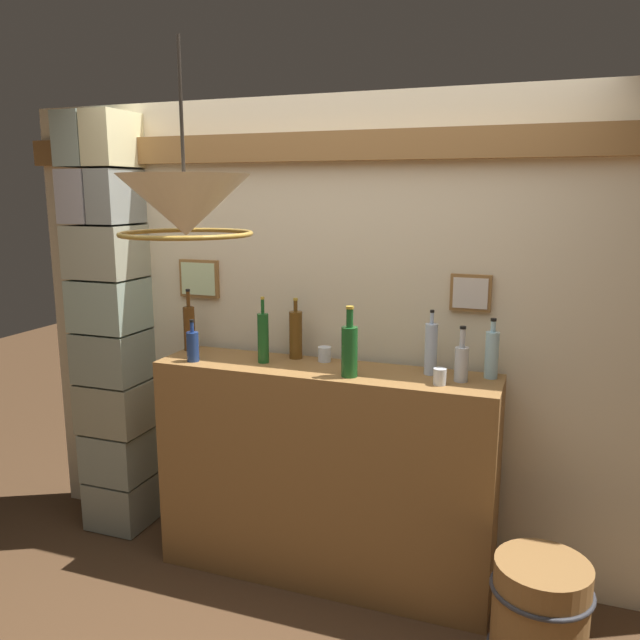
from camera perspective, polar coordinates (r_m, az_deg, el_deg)
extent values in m
cube|color=beige|center=(3.36, 1.90, -1.49)|extent=(3.68, 0.08, 2.44)
cube|color=olive|center=(3.22, 1.68, 15.25)|extent=(3.68, 0.10, 0.14)
cube|color=olive|center=(3.59, -10.70, 3.66)|extent=(0.24, 0.03, 0.21)
cube|color=beige|center=(3.58, -10.83, 3.63)|extent=(0.21, 0.01, 0.18)
cube|color=olive|center=(3.12, 13.31, 2.38)|extent=(0.19, 0.03, 0.18)
cube|color=beige|center=(3.10, 13.27, 2.34)|extent=(0.16, 0.01, 0.15)
cube|color=gray|center=(4.17, -16.98, -14.97)|extent=(0.34, 0.37, 0.29)
cube|color=gray|center=(4.05, -17.23, -11.17)|extent=(0.34, 0.37, 0.29)
cube|color=gray|center=(3.95, -17.48, -7.16)|extent=(0.37, 0.37, 0.29)
cube|color=gray|center=(3.86, -17.75, -2.95)|extent=(0.36, 0.37, 0.29)
cube|color=#95A996|center=(3.80, -18.02, 1.41)|extent=(0.36, 0.37, 0.29)
cube|color=#A2A389|center=(3.77, -18.30, 5.88)|extent=(0.36, 0.37, 0.29)
cube|color=#A3A0A3|center=(3.81, -19.69, 10.35)|extent=(0.18, 0.37, 0.29)
cube|color=gray|center=(3.70, -17.44, 10.48)|extent=(0.16, 0.37, 0.29)
cube|color=gray|center=(3.82, -19.99, 14.82)|extent=(0.18, 0.37, 0.29)
cube|color=beige|center=(3.71, -17.73, 15.09)|extent=(0.18, 0.37, 0.29)
cube|color=olive|center=(3.32, 0.30, -13.64)|extent=(1.70, 0.39, 1.12)
cylinder|color=#195421|center=(2.96, 2.65, -2.87)|extent=(0.08, 0.08, 0.24)
cylinder|color=#195421|center=(2.93, 2.68, 0.18)|extent=(0.03, 0.03, 0.09)
cylinder|color=#B7932D|center=(2.92, 2.68, 1.13)|extent=(0.04, 0.04, 0.01)
cylinder|color=#583313|center=(3.52, -11.58, -0.77)|extent=(0.06, 0.06, 0.24)
cylinder|color=#583313|center=(3.49, -11.69, 1.82)|extent=(0.02, 0.02, 0.09)
cylinder|color=black|center=(3.49, -11.72, 2.62)|extent=(0.02, 0.02, 0.01)
cylinder|color=#A2CEDB|center=(3.05, 15.08, -3.05)|extent=(0.06, 0.06, 0.22)
cylinder|color=#A2CEDB|center=(3.02, 15.21, -0.57)|extent=(0.02, 0.02, 0.05)
cylinder|color=black|center=(3.01, 15.24, 0.02)|extent=(0.03, 0.03, 0.01)
cylinder|color=brown|center=(3.29, -2.18, -1.35)|extent=(0.07, 0.07, 0.25)
cylinder|color=brown|center=(3.26, -2.20, 1.26)|extent=(0.02, 0.02, 0.06)
cylinder|color=#B7932D|center=(3.25, -2.21, 1.86)|extent=(0.02, 0.02, 0.01)
cylinder|color=navy|center=(3.30, -11.29, -2.36)|extent=(0.06, 0.06, 0.15)
cylinder|color=navy|center=(3.28, -11.36, -0.63)|extent=(0.02, 0.02, 0.05)
cylinder|color=black|center=(3.27, -11.38, -0.08)|extent=(0.02, 0.02, 0.01)
cylinder|color=silver|center=(3.04, 9.87, -2.59)|extent=(0.06, 0.06, 0.24)
cylinder|color=silver|center=(3.01, 9.97, 0.15)|extent=(0.02, 0.02, 0.05)
cylinder|color=black|center=(3.00, 9.99, 0.77)|extent=(0.02, 0.02, 0.01)
cylinder|color=silver|center=(2.97, 12.51, -3.89)|extent=(0.06, 0.06, 0.16)
cylinder|color=silver|center=(2.94, 12.61, -1.59)|extent=(0.02, 0.02, 0.09)
cylinder|color=black|center=(2.93, 12.65, -0.66)|extent=(0.03, 0.03, 0.01)
cylinder|color=#1A5521|center=(3.21, -5.10, -1.63)|extent=(0.06, 0.06, 0.25)
cylinder|color=#1A5521|center=(3.18, -5.15, 1.21)|extent=(0.02, 0.02, 0.07)
cylinder|color=#B7932D|center=(3.18, -5.16, 1.97)|extent=(0.02, 0.02, 0.01)
cylinder|color=silver|center=(3.24, 0.41, -3.07)|extent=(0.07, 0.07, 0.08)
cylinder|color=silver|center=(2.91, 10.64, -4.98)|extent=(0.06, 0.06, 0.07)
cone|color=#EFE5C6|center=(2.19, -11.96, 10.02)|extent=(0.44, 0.44, 0.20)
cylinder|color=black|center=(2.21, -12.31, 18.22)|extent=(0.01, 0.01, 0.43)
torus|color=#AD8433|center=(2.20, -11.86, 7.54)|extent=(0.45, 0.45, 0.02)
cylinder|color=olive|center=(2.99, 18.98, -24.08)|extent=(0.38, 0.38, 0.52)
torus|color=#333338|center=(2.91, 19.17, -21.74)|extent=(0.41, 0.41, 0.02)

